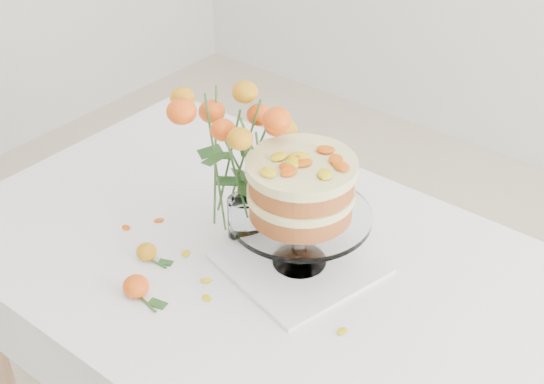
# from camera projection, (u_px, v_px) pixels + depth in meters

# --- Properties ---
(table) EXTENTS (1.43, 0.93, 0.76)m
(table) POSITION_uv_depth(u_px,v_px,m) (255.00, 281.00, 1.78)
(table) COLOR tan
(table) RESTS_ON ground
(napkin) EXTENTS (0.37, 0.37, 0.01)m
(napkin) POSITION_uv_depth(u_px,v_px,m) (299.00, 263.00, 1.70)
(napkin) COLOR white
(napkin) RESTS_ON table
(cake_stand) EXTENTS (0.31, 0.31, 0.28)m
(cake_stand) POSITION_uv_depth(u_px,v_px,m) (301.00, 194.00, 1.59)
(cake_stand) COLOR white
(cake_stand) RESTS_ON napkin
(rose_vase) EXTENTS (0.32, 0.32, 0.43)m
(rose_vase) POSITION_uv_depth(u_px,v_px,m) (244.00, 146.00, 1.64)
(rose_vase) COLOR white
(rose_vase) RESTS_ON table
(loose_rose_near) EXTENTS (0.08, 0.05, 0.04)m
(loose_rose_near) POSITION_uv_depth(u_px,v_px,m) (147.00, 252.00, 1.71)
(loose_rose_near) COLOR orange
(loose_rose_near) RESTS_ON table
(loose_rose_far) EXTENTS (0.10, 0.06, 0.05)m
(loose_rose_far) POSITION_uv_depth(u_px,v_px,m) (136.00, 287.00, 1.61)
(loose_rose_far) COLOR #DF420A
(loose_rose_far) RESTS_ON table
(stray_petal_a) EXTENTS (0.03, 0.02, 0.00)m
(stray_petal_a) POSITION_uv_depth(u_px,v_px,m) (186.00, 254.00, 1.73)
(stray_petal_a) COLOR yellow
(stray_petal_a) RESTS_ON table
(stray_petal_b) EXTENTS (0.03, 0.02, 0.00)m
(stray_petal_b) POSITION_uv_depth(u_px,v_px,m) (206.00, 281.00, 1.65)
(stray_petal_b) COLOR yellow
(stray_petal_b) RESTS_ON table
(stray_petal_c) EXTENTS (0.03, 0.02, 0.00)m
(stray_petal_c) POSITION_uv_depth(u_px,v_px,m) (207.00, 298.00, 1.61)
(stray_petal_c) COLOR yellow
(stray_petal_c) RESTS_ON table
(stray_petal_d) EXTENTS (0.03, 0.02, 0.00)m
(stray_petal_d) POSITION_uv_depth(u_px,v_px,m) (159.00, 220.00, 1.84)
(stray_petal_d) COLOR yellow
(stray_petal_d) RESTS_ON table
(stray_petal_e) EXTENTS (0.03, 0.02, 0.00)m
(stray_petal_e) POSITION_uv_depth(u_px,v_px,m) (126.00, 228.00, 1.81)
(stray_petal_e) COLOR yellow
(stray_petal_e) RESTS_ON table
(stray_petal_f) EXTENTS (0.03, 0.02, 0.00)m
(stray_petal_f) POSITION_uv_depth(u_px,v_px,m) (342.00, 331.00, 1.53)
(stray_petal_f) COLOR yellow
(stray_petal_f) RESTS_ON table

